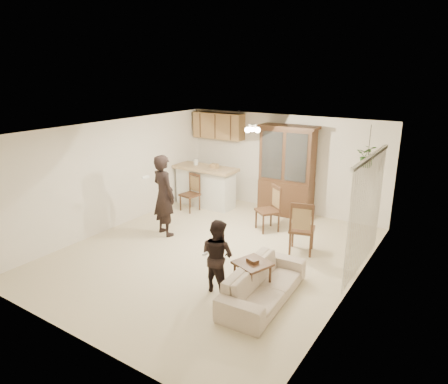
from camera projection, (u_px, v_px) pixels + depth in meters
The scene contains 23 objects.
floor at pixel (213, 253), 8.13m from camera, with size 6.50×6.50×0.00m, color beige.
ceiling at pixel (212, 130), 7.40m from camera, with size 5.50×6.50×0.02m, color silver.
wall_back at pixel (283, 163), 10.37m from camera, with size 5.50×0.02×2.50m, color white.
wall_front at pixel (69, 257), 5.16m from camera, with size 5.50×0.02×2.50m, color white.
wall_left at pixel (114, 175), 9.20m from camera, with size 0.02×6.50×2.50m, color white.
wall_right at pixel (355, 222), 6.33m from camera, with size 0.02×6.50×2.50m, color white.
breakfast_bar at pixel (206, 188), 10.83m from camera, with size 1.60×0.55×1.00m, color silver.
bar_top at pixel (205, 168), 10.67m from camera, with size 1.75×0.70×0.08m, color tan.
upper_cabinets at pixel (219, 126), 10.97m from camera, with size 1.50×0.34×0.70m, color olive.
vertical_blinds at pixel (366, 214), 7.11m from camera, with size 0.06×2.30×2.10m, color silver, non-canonical shape.
ceiling_fixture at pixel (252, 129), 8.28m from camera, with size 0.36×0.36×0.20m, color #FFE8BF, non-canonical shape.
hanging_plant at pixel (368, 156), 8.31m from camera, with size 0.43×0.37×0.48m, color #254F1F.
plant_cord at pixel (370, 141), 8.22m from camera, with size 0.01×0.01×0.65m, color black.
sofa at pixel (264, 279), 6.38m from camera, with size 1.87×0.73×0.73m, color beige.
adult at pixel (164, 196), 8.81m from camera, with size 0.66×0.43×1.80m, color black.
child at pixel (217, 253), 6.57m from camera, with size 0.66×0.51×1.35m, color black.
china_hutch at pixel (287, 172), 10.00m from camera, with size 1.47×0.61×2.28m.
side_table at pixel (252, 277), 6.57m from camera, with size 0.66×0.66×0.63m.
chair_bar at pixel (190, 200), 10.51m from camera, with size 0.49×0.49×0.97m.
chair_hutch_left at pixel (267, 218), 9.20m from camera, with size 0.66×0.66×1.06m.
chair_hutch_right at pixel (301, 238), 8.09m from camera, with size 0.60×0.60×1.11m.
controller_adult at pixel (145, 177), 8.40m from camera, with size 0.05×0.16×0.05m, color white.
controller_child at pixel (205, 254), 6.32m from camera, with size 0.03×0.11×0.03m, color white.
Camera 1 is at (4.23, -6.09, 3.56)m, focal length 32.00 mm.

